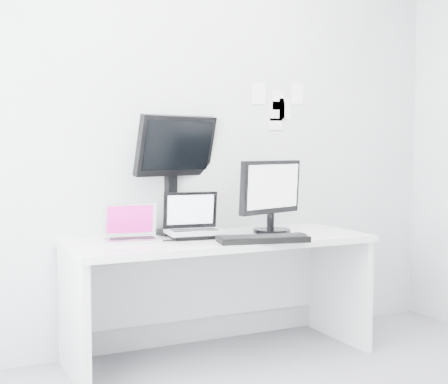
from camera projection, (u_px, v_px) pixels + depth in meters
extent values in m
plane|color=silver|center=(196.00, 134.00, 4.00)|extent=(3.60, 0.00, 3.60)
cube|color=white|center=(220.00, 298.00, 3.76)|extent=(1.80, 0.70, 0.73)
cube|color=silver|center=(132.00, 222.00, 3.53)|extent=(0.33, 0.27, 0.23)
cube|color=black|center=(174.00, 220.00, 3.84)|extent=(0.10, 0.10, 0.18)
cube|color=#A1A4A9|center=(195.00, 215.00, 3.68)|extent=(0.36, 0.29, 0.28)
cube|color=black|center=(174.00, 173.00, 3.89)|extent=(0.58, 0.34, 0.75)
cube|color=black|center=(272.00, 195.00, 3.92)|extent=(0.56, 0.39, 0.47)
cube|color=black|center=(263.00, 239.00, 3.54)|extent=(0.54, 0.29, 0.03)
ellipsoid|color=black|center=(298.00, 235.00, 3.68)|extent=(0.12, 0.08, 0.04)
cube|color=white|center=(259.00, 94.00, 4.17)|extent=(0.10, 0.00, 0.14)
cube|color=white|center=(278.00, 100.00, 4.24)|extent=(0.09, 0.00, 0.13)
cube|color=white|center=(297.00, 94.00, 4.30)|extent=(0.10, 0.00, 0.14)
cube|color=white|center=(275.00, 124.00, 4.24)|extent=(0.11, 0.00, 0.08)
cube|color=white|center=(285.00, 109.00, 4.27)|extent=(0.09, 0.00, 0.14)
cube|color=white|center=(277.00, 111.00, 4.24)|extent=(0.12, 0.00, 0.13)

